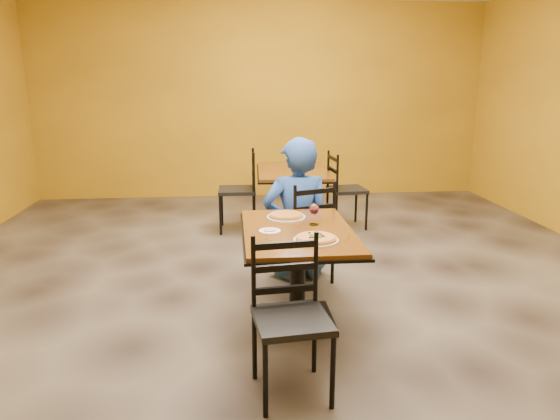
{
  "coord_description": "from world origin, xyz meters",
  "views": [
    {
      "loc": [
        -0.47,
        -4.08,
        1.83
      ],
      "look_at": [
        -0.11,
        -0.3,
        0.85
      ],
      "focal_mm": 32.59,
      "sensor_mm": 36.0,
      "label": 1
    }
  ],
  "objects": [
    {
      "name": "plate_main",
      "position": [
        0.09,
        -0.78,
        0.76
      ],
      "size": [
        0.31,
        0.31,
        0.01
      ],
      "primitive_type": "cylinder",
      "color": "white",
      "rests_on": "table_main"
    },
    {
      "name": "side_plate",
      "position": [
        -0.21,
        -0.54,
        0.76
      ],
      "size": [
        0.16,
        0.16,
        0.01
      ],
      "primitive_type": "cylinder",
      "color": "white",
      "rests_on": "table_main"
    },
    {
      "name": "fork",
      "position": [
        -0.21,
        -0.77,
        0.75
      ],
      "size": [
        0.1,
        0.18,
        0.0
      ],
      "primitive_type": "cube",
      "rotation": [
        0.0,
        0.0,
        0.47
      ],
      "color": "silver",
      "rests_on": "table_main"
    },
    {
      "name": "knife",
      "position": [
        0.31,
        -0.77,
        0.75
      ],
      "size": [
        0.08,
        0.2,
        0.0
      ],
      "primitive_type": "cube",
      "rotation": [
        0.0,
        0.0,
        -0.33
      ],
      "color": "silver",
      "rests_on": "table_main"
    },
    {
      "name": "wine_glass",
      "position": [
        0.14,
        -0.39,
        0.84
      ],
      "size": [
        0.08,
        0.08,
        0.18
      ],
      "primitive_type": null,
      "color": "white",
      "rests_on": "table_main"
    },
    {
      "name": "chair_main_near",
      "position": [
        -0.15,
        -1.41,
        0.47
      ],
      "size": [
        0.47,
        0.47,
        0.94
      ],
      "primitive_type": null,
      "rotation": [
        0.0,
        0.0,
        0.11
      ],
      "color": "black",
      "rests_on": "floor"
    },
    {
      "name": "floor",
      "position": [
        0.0,
        0.0,
        0.0
      ],
      "size": [
        7.0,
        8.0,
        0.01
      ],
      "primitive_type": "cube",
      "color": "black",
      "rests_on": "ground"
    },
    {
      "name": "table_main",
      "position": [
        0.0,
        -0.5,
        0.56
      ],
      "size": [
        0.83,
        1.23,
        0.75
      ],
      "color": "#57310D",
      "rests_on": "floor"
    },
    {
      "name": "chair_main_far",
      "position": [
        0.17,
        0.36,
        0.48
      ],
      "size": [
        0.55,
        0.55,
        0.96
      ],
      "primitive_type": null,
      "rotation": [
        0.0,
        0.0,
        3.49
      ],
      "color": "black",
      "rests_on": "floor"
    },
    {
      "name": "wall_back",
      "position": [
        0.0,
        4.0,
        1.5
      ],
      "size": [
        7.0,
        0.01,
        3.0
      ],
      "primitive_type": "cube",
      "color": "#B88414",
      "rests_on": "ground"
    },
    {
      "name": "chair_second_left",
      "position": [
        -0.42,
        2.06,
        0.5
      ],
      "size": [
        0.46,
        0.46,
        1.0
      ],
      "primitive_type": null,
      "rotation": [
        0.0,
        0.0,
        -1.59
      ],
      "color": "black",
      "rests_on": "floor"
    },
    {
      "name": "chair_second_right",
      "position": [
        0.96,
        2.06,
        0.48
      ],
      "size": [
        0.47,
        0.47,
        0.96
      ],
      "primitive_type": null,
      "rotation": [
        0.0,
        0.0,
        1.67
      ],
      "color": "black",
      "rests_on": "floor"
    },
    {
      "name": "table_second",
      "position": [
        0.27,
        2.06,
        0.56
      ],
      "size": [
        0.94,
        1.34,
        0.75
      ],
      "rotation": [
        0.0,
        0.0,
        -0.04
      ],
      "color": "#57310D",
      "rests_on": "floor"
    },
    {
      "name": "plate_far",
      "position": [
        -0.05,
        -0.16,
        0.76
      ],
      "size": [
        0.31,
        0.31,
        0.01
      ],
      "primitive_type": "cylinder",
      "color": "white",
      "rests_on": "table_main"
    },
    {
      "name": "diner",
      "position": [
        0.12,
        0.48,
        0.66
      ],
      "size": [
        0.68,
        0.48,
        1.33
      ],
      "primitive_type": "imported",
      "rotation": [
        0.0,
        0.0,
        3.23
      ],
      "color": "navy",
      "rests_on": "floor"
    },
    {
      "name": "pizza_main",
      "position": [
        0.09,
        -0.78,
        0.77
      ],
      "size": [
        0.28,
        0.28,
        0.02
      ],
      "primitive_type": "cylinder",
      "color": "#8E2C0A",
      "rests_on": "plate_main"
    },
    {
      "name": "dip",
      "position": [
        -0.21,
        -0.54,
        0.76
      ],
      "size": [
        0.09,
        0.09,
        0.01
      ],
      "primitive_type": "cylinder",
      "color": "tan",
      "rests_on": "side_plate"
    },
    {
      "name": "pizza_far",
      "position": [
        -0.05,
        -0.16,
        0.77
      ],
      "size": [
        0.28,
        0.28,
        0.02
      ],
      "primitive_type": "cylinder",
      "color": "#BB8124",
      "rests_on": "plate_far"
    }
  ]
}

